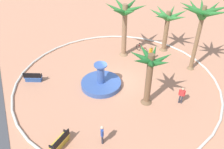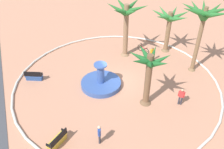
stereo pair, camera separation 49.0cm
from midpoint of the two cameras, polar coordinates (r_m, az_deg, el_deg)
name	(u,v)px [view 1 (the left image)]	position (r m, az deg, el deg)	size (l,w,h in m)	color
ground_plane	(117,82)	(21.85, 0.46, -1.89)	(80.00, 80.00, 0.00)	tan
plaza_curb	(117,81)	(21.79, 0.46, -1.68)	(18.55, 18.55, 0.20)	silver
fountain	(101,83)	(21.27, -3.31, -2.06)	(3.60, 3.60, 2.32)	#38569E
palm_tree_near_fountain	(202,17)	(22.41, 20.35, 12.96)	(4.14, 4.25, 6.69)	brown
palm_tree_by_curb	(125,18)	(24.07, 2.49, 13.55)	(4.30, 4.04, 5.89)	#8E6B4C
palm_tree_mid_plaza	(168,20)	(25.89, 12.73, 12.64)	(4.21, 4.28, 4.77)	brown
palm_tree_far_side	(150,67)	(17.79, 8.31, 1.72)	(3.36, 3.33, 4.88)	brown
bench_east	(60,142)	(16.97, -13.27, -15.59)	(1.35, 1.59, 1.00)	gold
bench_west	(33,78)	(23.07, -19.06, -0.79)	(1.16, 1.66, 1.00)	#335BA8
bicycle_red_frame	(142,49)	(26.47, 6.62, 6.19)	(1.67, 0.60, 0.94)	black
person_cyclist_helmet	(151,53)	(24.74, 8.74, 5.19)	(0.29, 0.51, 1.66)	#33333D
person_cyclist_photo	(102,134)	(16.31, -3.28, -14.07)	(0.50, 0.31, 1.61)	#33333D
person_pedestrian_stroll	(182,95)	(19.87, 15.79, -4.70)	(0.39, 0.41, 1.59)	#33333D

